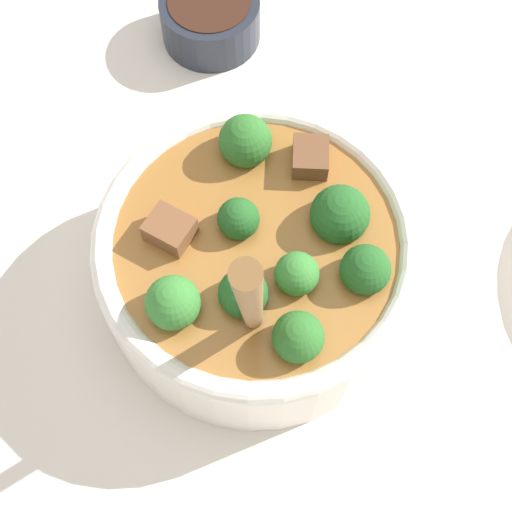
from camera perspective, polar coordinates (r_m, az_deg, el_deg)
ground_plane at (r=0.56m, az=-0.00°, el=-2.33°), size 4.00×4.00×0.00m
stew_bowl at (r=0.51m, az=0.07°, el=-0.23°), size 0.23×0.24×0.30m
condiment_bowl at (r=0.68m, az=-3.68°, el=18.55°), size 0.09×0.09×0.04m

